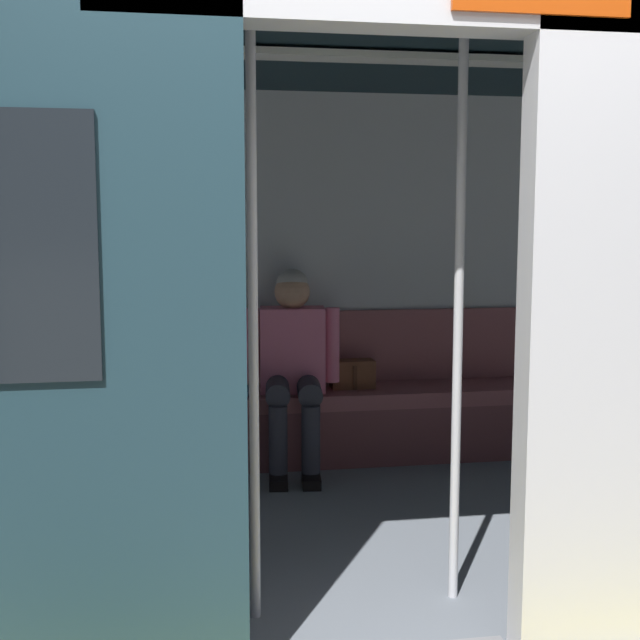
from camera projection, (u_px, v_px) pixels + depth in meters
train_car at (310, 200)px, 3.72m from camera, size 6.40×2.79×2.34m
bench_seat at (291, 409)px, 4.91m from camera, size 3.06×0.44×0.44m
person_seated at (293, 356)px, 4.82m from camera, size 0.55×0.70×1.16m
handbag at (352, 374)px, 5.02m from camera, size 0.26×0.15×0.17m
book at (238, 391)px, 4.88m from camera, size 0.20×0.25×0.03m
grab_pole_door at (253, 321)px, 2.91m from camera, size 0.04×0.04×2.20m
grab_pole_far at (458, 315)px, 3.08m from camera, size 0.04×0.04×2.20m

